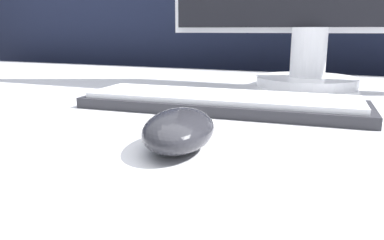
{
  "coord_description": "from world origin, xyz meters",
  "views": [
    {
      "loc": [
        0.23,
        -0.57,
        0.83
      ],
      "look_at": [
        0.08,
        -0.2,
        0.73
      ],
      "focal_mm": 35.0,
      "sensor_mm": 36.0,
      "label": 1
    }
  ],
  "objects": [
    {
      "name": "computer_mouse_near",
      "position": [
        0.08,
        -0.23,
        0.73
      ],
      "size": [
        0.09,
        0.13,
        0.04
      ],
      "rotation": [
        0.0,
        0.0,
        0.2
      ],
      "color": "#232328",
      "rests_on": "desk"
    },
    {
      "name": "keyboard",
      "position": [
        0.06,
        -0.03,
        0.72
      ],
      "size": [
        0.44,
        0.15,
        0.02
      ],
      "rotation": [
        0.0,
        0.0,
        0.05
      ],
      "color": "#28282D",
      "rests_on": "desk"
    },
    {
      "name": "partition_panel",
      "position": [
        0.0,
        0.66,
        0.57
      ],
      "size": [
        5.0,
        0.03,
        1.14
      ],
      "color": "black",
      "rests_on": "ground_plane"
    }
  ]
}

